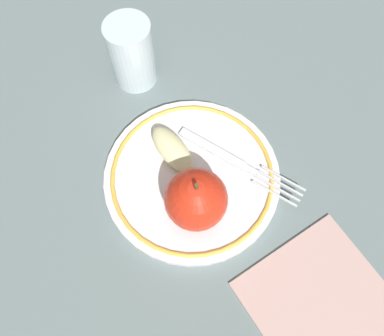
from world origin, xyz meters
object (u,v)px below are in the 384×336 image
plate (192,176)px  fork (235,162)px  apple_red_whole (196,199)px  napkin_folded (319,300)px  apple_slice_front (172,149)px  drinking_glass (132,54)px

plate → fork: (-0.06, 0.00, 0.01)m
apple_red_whole → napkin_folded: apple_red_whole is taller
apple_red_whole → napkin_folded: (-0.10, 0.14, -0.05)m
apple_slice_front → napkin_folded: size_ratio=0.50×
apple_slice_front → napkin_folded: bearing=6.7°
apple_slice_front → fork: 0.08m
fork → apple_red_whole: bearing=-96.6°
fork → napkin_folded: (-0.03, 0.19, -0.01)m
fork → plate: bearing=-130.3°
plate → apple_red_whole: size_ratio=2.75×
drinking_glass → napkin_folded: 0.39m
plate → apple_slice_front: (0.01, -0.04, 0.02)m
apple_slice_front → plate: bearing=3.4°
drinking_glass → apple_slice_front: bearing=93.5°
plate → fork: bearing=177.7°
fork → drinking_glass: size_ratio=1.53×
drinking_glass → napkin_folded: drinking_glass is taller
fork → drinking_glass: 0.20m
apple_red_whole → drinking_glass: size_ratio=0.83×
apple_slice_front → napkin_folded: (-0.10, 0.22, -0.02)m
fork → drinking_glass: bearing=165.7°
apple_red_whole → apple_slice_front: 0.08m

